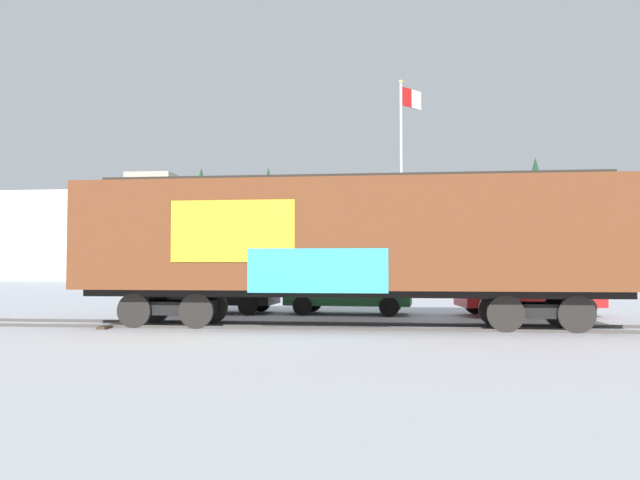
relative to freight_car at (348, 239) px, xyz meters
The scene contains 8 objects.
ground_plane 2.42m from the freight_car, ahead, with size 260.00×260.00×0.00m, color #B2B5BC.
track 2.73m from the freight_car, behind, with size 60.01×2.83×0.08m.
freight_car is the anchor object (origin of this frame).
flagpole 10.35m from the freight_car, 80.21° to the left, with size 0.97×1.13×9.47m.
hillside 66.73m from the freight_car, 89.56° to the left, with size 126.04×34.68×14.32m.
parked_car_black 7.02m from the freight_car, 138.55° to the left, with size 4.39×2.11×1.75m.
parked_car_green 4.80m from the freight_car, 94.85° to the left, with size 4.30×2.09×1.72m.
parked_car_red 7.25m from the freight_car, 39.05° to the left, with size 4.67×2.44×1.69m.
Camera 1 is at (0.78, -16.55, 1.67)m, focal length 34.73 mm.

